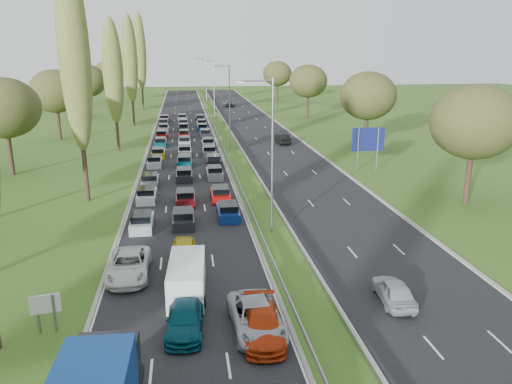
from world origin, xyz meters
TOP-DOWN VIEW (x-y plane):
  - ground at (4.50, 80.00)m, footprint 260.00×260.00m
  - near_carriageway at (-2.25, 82.50)m, footprint 10.50×215.00m
  - far_carriageway at (11.25, 82.50)m, footprint 10.50×215.00m
  - central_reservation at (4.50, 82.50)m, footprint 2.36×215.00m
  - lamp_columns at (4.50, 78.00)m, footprint 0.18×140.18m
  - poplar_row at (-11.50, 68.17)m, footprint 2.80×127.80m
  - woodland_right at (24.00, 66.67)m, footprint 8.00×153.00m
  - traffic_queue_fill at (-2.25, 77.64)m, footprint 9.03×68.59m
  - near_car_2 at (-5.91, 36.26)m, footprint 2.54×5.48m
  - near_car_7 at (-2.43, 29.27)m, footprint 2.18×4.69m
  - near_car_8 at (-2.41, 38.10)m, footprint 1.76×4.30m
  - near_car_10 at (1.20, 28.76)m, footprint 2.75×5.53m
  - near_car_11 at (1.41, 28.10)m, footprint 2.30×5.00m
  - far_car_0 at (9.41, 30.63)m, footprint 1.98×4.26m
  - far_car_1 at (12.92, 81.07)m, footprint 1.79×4.73m
  - far_car_2 at (9.55, 135.59)m, footprint 2.85×5.46m
  - white_van_rear at (-2.27, 33.46)m, footprint 2.04×5.20m
  - info_sign at (-9.40, 30.16)m, footprint 1.49×0.36m
  - direction_sign at (19.40, 61.96)m, footprint 4.00×0.16m

SIDE VIEW (x-z plane):
  - ground at x=4.50m, z-range 0.00..0.00m
  - near_carriageway at x=-2.25m, z-range -0.02..0.02m
  - far_carriageway at x=11.25m, z-range -0.02..0.02m
  - traffic_queue_fill at x=-2.25m, z-range 0.04..0.84m
  - central_reservation at x=4.50m, z-range 0.39..0.71m
  - near_car_7 at x=-2.43m, z-range 0.02..1.35m
  - far_car_0 at x=9.41m, z-range 0.02..1.43m
  - near_car_11 at x=1.41m, z-range 0.02..1.44m
  - near_car_8 at x=-2.41m, z-range 0.02..1.48m
  - far_car_2 at x=9.55m, z-range 0.02..1.49m
  - near_car_10 at x=1.20m, z-range 0.02..1.53m
  - near_car_2 at x=-5.91m, z-range 0.02..1.54m
  - far_car_1 at x=12.92m, z-range 0.02..1.56m
  - white_van_rear at x=-2.27m, z-range 0.03..2.12m
  - info_sign at x=-9.40m, z-range 0.32..2.42m
  - direction_sign at x=19.40m, z-range 0.97..6.17m
  - lamp_columns at x=4.50m, z-range 0.00..12.00m
  - woodland_right at x=24.00m, z-range 2.13..13.23m
  - poplar_row at x=-11.50m, z-range 1.17..23.61m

